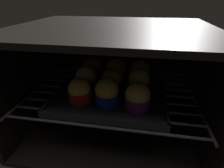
% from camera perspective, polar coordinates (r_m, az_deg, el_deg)
% --- Properties ---
extents(oven_cavity, '(0.59, 0.47, 0.37)m').
position_cam_1_polar(oven_cavity, '(0.64, 0.90, 2.17)').
color(oven_cavity, black).
rests_on(oven_cavity, ground).
extents(oven_rack, '(0.55, 0.42, 0.01)m').
position_cam_1_polar(oven_rack, '(0.62, 0.26, -2.32)').
color(oven_rack, '#4C494C').
rests_on(oven_rack, oven_cavity).
extents(baking_tray, '(0.34, 0.34, 0.02)m').
position_cam_1_polar(baking_tray, '(0.60, 0.00, -2.17)').
color(baking_tray, black).
rests_on(baking_tray, oven_rack).
extents(muffin_row0_col0, '(0.07, 0.07, 0.07)m').
position_cam_1_polar(muffin_row0_col0, '(0.53, -10.39, -2.21)').
color(muffin_row0_col0, red).
rests_on(muffin_row0_col0, baking_tray).
extents(muffin_row0_col1, '(0.07, 0.07, 0.09)m').
position_cam_1_polar(muffin_row0_col1, '(0.50, -1.32, -2.68)').
color(muffin_row0_col1, '#1928B7').
rests_on(muffin_row0_col1, baking_tray).
extents(muffin_row0_col2, '(0.07, 0.07, 0.07)m').
position_cam_1_polar(muffin_row0_col2, '(0.49, 8.30, -4.10)').
color(muffin_row0_col2, '#7A238C').
rests_on(muffin_row0_col2, baking_tray).
extents(muffin_row1_col0, '(0.07, 0.07, 0.08)m').
position_cam_1_polar(muffin_row1_col0, '(0.60, -8.34, 1.86)').
color(muffin_row1_col0, '#7A238C').
rests_on(muffin_row1_col0, baking_tray).
extents(muffin_row1_col1, '(0.07, 0.07, 0.07)m').
position_cam_1_polar(muffin_row1_col1, '(0.58, -0.26, 0.98)').
color(muffin_row1_col1, '#1928B7').
rests_on(muffin_row1_col1, baking_tray).
extents(muffin_row1_col2, '(0.07, 0.07, 0.08)m').
position_cam_1_polar(muffin_row1_col2, '(0.57, 8.61, 0.96)').
color(muffin_row1_col2, '#1928B7').
rests_on(muffin_row1_col2, baking_tray).
extents(muffin_row2_col0, '(0.07, 0.07, 0.08)m').
position_cam_1_polar(muffin_row2_col0, '(0.68, -6.07, 4.97)').
color(muffin_row2_col0, '#1928B7').
rests_on(muffin_row2_col0, baking_tray).
extents(muffin_row2_col1, '(0.07, 0.07, 0.08)m').
position_cam_1_polar(muffin_row2_col1, '(0.66, 1.23, 4.59)').
color(muffin_row2_col1, '#1928B7').
rests_on(muffin_row2_col1, baking_tray).
extents(muffin_row2_col2, '(0.07, 0.07, 0.08)m').
position_cam_1_polar(muffin_row2_col2, '(0.65, 9.01, 4.13)').
color(muffin_row2_col2, '#7A238C').
rests_on(muffin_row2_col2, baking_tray).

